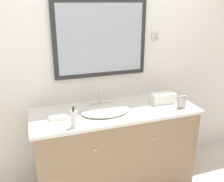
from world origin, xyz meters
The scene contains 7 objects.
wall_back centered at (0.00, 0.65, 1.28)m, with size 8.00×0.18×2.55m.
vanity_counter centered at (0.00, 0.31, 0.44)m, with size 1.65×0.62×0.88m.
sink_basin centered at (-0.11, 0.29, 0.89)m, with size 0.48×0.37×0.18m.
soap_bottle centered at (-0.45, 0.08, 0.95)m, with size 0.06×0.06×0.19m.
appliance_box centered at (0.53, 0.32, 0.93)m, with size 0.25×0.13×0.11m.
picture_frame centered at (0.63, 0.12, 0.94)m, with size 0.10×0.01×0.14m.
hand_towel_near_sink centered at (-0.57, 0.29, 0.89)m, with size 0.16×0.11×0.03m.
Camera 1 is at (-0.75, -1.82, 1.88)m, focal length 40.00 mm.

